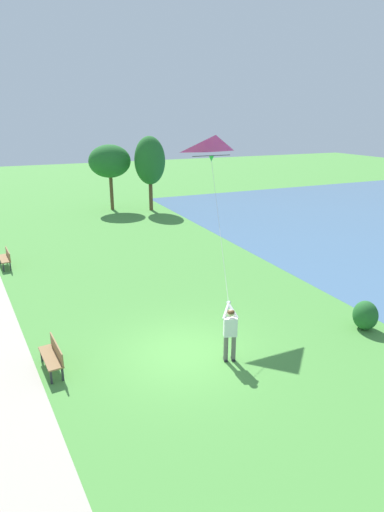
{
  "coord_description": "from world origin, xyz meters",
  "views": [
    {
      "loc": [
        -4.49,
        -10.99,
        7.2
      ],
      "look_at": [
        0.61,
        0.51,
        3.04
      ],
      "focal_mm": 29.71,
      "sensor_mm": 36.0,
      "label": 1
    }
  ],
  "objects_px": {
    "park_bench_near_walkway": "(53,355)",
    "lakeside_shrub": "(365,315)",
    "person_kite_flyer": "(230,330)",
    "tree_lakeside_far": "(150,161)",
    "park_bench_far_walkway": "(6,257)",
    "flying_kite": "(215,150)",
    "tree_horizon_far": "(110,161)"
  },
  "relations": [
    {
      "from": "park_bench_near_walkway",
      "to": "lakeside_shrub",
      "type": "height_order",
      "value": "lakeside_shrub"
    },
    {
      "from": "person_kite_flyer",
      "to": "tree_lakeside_far",
      "type": "bearing_deg",
      "value": 77.44
    },
    {
      "from": "person_kite_flyer",
      "to": "park_bench_far_walkway",
      "type": "distance_m",
      "value": 13.55
    },
    {
      "from": "person_kite_flyer",
      "to": "flying_kite",
      "type": "height_order",
      "value": "flying_kite"
    },
    {
      "from": "lakeside_shrub",
      "to": "tree_horizon_far",
      "type": "bearing_deg",
      "value": 97.79
    },
    {
      "from": "person_kite_flyer",
      "to": "lakeside_shrub",
      "type": "xyz_separation_m",
      "value": [
        5.37,
        -0.15,
        -0.52
      ]
    },
    {
      "from": "person_kite_flyer",
      "to": "tree_horizon_far",
      "type": "bearing_deg",
      "value": 84.88
    },
    {
      "from": "flying_kite",
      "to": "tree_horizon_far",
      "type": "xyz_separation_m",
      "value": [
        0.62,
        19.48,
        -2.21
      ]
    },
    {
      "from": "park_bench_far_walkway",
      "to": "lakeside_shrub",
      "type": "xyz_separation_m",
      "value": [
        11.46,
        -12.24,
        0.02
      ]
    },
    {
      "from": "tree_horizon_far",
      "to": "lakeside_shrub",
      "type": "height_order",
      "value": "tree_horizon_far"
    },
    {
      "from": "flying_kite",
      "to": "tree_horizon_far",
      "type": "bearing_deg",
      "value": 88.16
    },
    {
      "from": "flying_kite",
      "to": "lakeside_shrub",
      "type": "distance_m",
      "value": 7.99
    },
    {
      "from": "flying_kite",
      "to": "park_bench_far_walkway",
      "type": "distance_m",
      "value": 12.31
    },
    {
      "from": "tree_horizon_far",
      "to": "lakeside_shrub",
      "type": "relative_size",
      "value": 4.87
    },
    {
      "from": "tree_horizon_far",
      "to": "person_kite_flyer",
      "type": "bearing_deg",
      "value": -95.12
    },
    {
      "from": "tree_lakeside_far",
      "to": "lakeside_shrub",
      "type": "relative_size",
      "value": 5.48
    },
    {
      "from": "park_bench_near_walkway",
      "to": "lakeside_shrub",
      "type": "distance_m",
      "value": 10.55
    },
    {
      "from": "flying_kite",
      "to": "park_bench_far_walkway",
      "type": "relative_size",
      "value": 3.07
    },
    {
      "from": "tree_horizon_far",
      "to": "lakeside_shrub",
      "type": "distance_m",
      "value": 24.21
    },
    {
      "from": "park_bench_near_walkway",
      "to": "park_bench_far_walkway",
      "type": "xyz_separation_m",
      "value": [
        -1.07,
        10.45,
        0.0
      ]
    },
    {
      "from": "park_bench_far_walkway",
      "to": "lakeside_shrub",
      "type": "bearing_deg",
      "value": -46.88
    },
    {
      "from": "park_bench_far_walkway",
      "to": "tree_lakeside_far",
      "type": "xyz_separation_m",
      "value": [
        11.01,
        9.99,
        3.39
      ]
    },
    {
      "from": "park_bench_near_walkway",
      "to": "tree_lakeside_far",
      "type": "bearing_deg",
      "value": 64.05
    },
    {
      "from": "tree_horizon_far",
      "to": "lakeside_shrub",
      "type": "xyz_separation_m",
      "value": [
        3.25,
        -23.76,
        -3.31
      ]
    },
    {
      "from": "park_bench_far_walkway",
      "to": "tree_lakeside_far",
      "type": "relative_size",
      "value": 0.27
    },
    {
      "from": "person_kite_flyer",
      "to": "tree_horizon_far",
      "type": "relative_size",
      "value": 0.36
    },
    {
      "from": "park_bench_near_walkway",
      "to": "tree_lakeside_far",
      "type": "distance_m",
      "value": 22.98
    },
    {
      "from": "person_kite_flyer",
      "to": "park_bench_far_walkway",
      "type": "xyz_separation_m",
      "value": [
        -6.1,
        12.09,
        -0.54
      ]
    },
    {
      "from": "park_bench_far_walkway",
      "to": "person_kite_flyer",
      "type": "bearing_deg",
      "value": -63.24
    },
    {
      "from": "park_bench_near_walkway",
      "to": "tree_horizon_far",
      "type": "height_order",
      "value": "tree_horizon_far"
    },
    {
      "from": "person_kite_flyer",
      "to": "park_bench_near_walkway",
      "type": "distance_m",
      "value": 5.32
    },
    {
      "from": "tree_lakeside_far",
      "to": "lakeside_shrub",
      "type": "bearing_deg",
      "value": -88.85
    }
  ]
}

